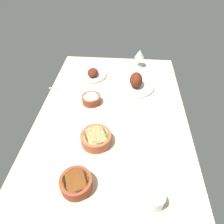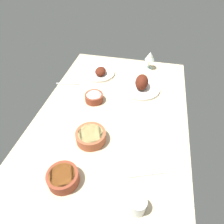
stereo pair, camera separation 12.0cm
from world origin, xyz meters
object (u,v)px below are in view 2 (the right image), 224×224
(wine_glass, at_px, (150,57))
(fork_loose, at_px, (146,174))
(bowl_pasta, at_px, (91,136))
(plate_far_side, at_px, (141,85))
(water_tumbler, at_px, (138,205))
(plate_near_viewer, at_px, (99,72))
(spoon_loose, at_px, (67,84))
(bowl_soup, at_px, (63,177))
(bowl_cream, at_px, (94,97))

(wine_glass, relative_size, fork_loose, 0.84)
(bowl_pasta, relative_size, fork_loose, 0.95)
(plate_far_side, relative_size, water_tumbler, 3.53)
(bowl_pasta, xyz_separation_m, fork_loose, (0.14, 0.31, -0.03))
(plate_near_viewer, height_order, spoon_loose, plate_near_viewer)
(bowl_soup, bearing_deg, wine_glass, 164.73)
(water_tumbler, bearing_deg, bowl_cream, -149.75)
(bowl_cream, height_order, spoon_loose, bowl_cream)
(plate_far_side, bearing_deg, bowl_soup, -18.83)
(plate_far_side, bearing_deg, water_tumbler, 5.51)
(bowl_soup, height_order, bowl_cream, bowl_soup)
(plate_near_viewer, relative_size, fork_loose, 1.49)
(water_tumbler, bearing_deg, plate_near_viewer, -156.08)
(plate_near_viewer, distance_m, fork_loose, 0.89)
(water_tumbler, height_order, fork_loose, water_tumbler)
(bowl_soup, xyz_separation_m, wine_glass, (-1.06, 0.29, 0.07))
(plate_near_viewer, bearing_deg, spoon_loose, -47.18)
(bowl_pasta, distance_m, spoon_loose, 0.55)
(fork_loose, bearing_deg, bowl_cream, -70.60)
(wine_glass, bearing_deg, bowl_cream, -32.82)
(fork_loose, bearing_deg, spoon_loose, -63.99)
(plate_far_side, bearing_deg, wine_glass, 174.44)
(plate_far_side, height_order, bowl_soup, plate_far_side)
(plate_far_side, height_order, spoon_loose, plate_far_side)
(wine_glass, xyz_separation_m, spoon_loose, (0.35, -0.55, -0.10))
(bowl_pasta, distance_m, water_tumbler, 0.42)
(bowl_cream, relative_size, wine_glass, 0.84)
(bowl_pasta, relative_size, wine_glass, 1.14)
(wine_glass, bearing_deg, bowl_soup, -15.27)
(plate_near_viewer, height_order, fork_loose, plate_near_viewer)
(plate_far_side, bearing_deg, bowl_pasta, -22.27)
(plate_far_side, distance_m, fork_loose, 0.66)
(plate_far_side, relative_size, wine_glass, 1.92)
(bowl_soup, height_order, wine_glass, wine_glass)
(plate_far_side, relative_size, fork_loose, 1.61)
(water_tumbler, height_order, spoon_loose, water_tumbler)
(wine_glass, bearing_deg, plate_near_viewer, -64.38)
(bowl_cream, xyz_separation_m, water_tumbler, (0.62, 0.36, 0.01))
(plate_near_viewer, bearing_deg, water_tumbler, 23.92)
(water_tumbler, relative_size, fork_loose, 0.46)
(bowl_soup, height_order, fork_loose, bowl_soup)
(water_tumbler, distance_m, spoon_loose, 0.97)
(bowl_soup, height_order, water_tumbler, water_tumbler)
(bowl_cream, bearing_deg, water_tumbler, 30.25)
(plate_near_viewer, relative_size, bowl_cream, 2.12)
(plate_far_side, height_order, bowl_pasta, plate_far_side)
(plate_far_side, bearing_deg, bowl_cream, -56.21)
(spoon_loose, bearing_deg, bowl_soup, 100.63)
(plate_far_side, xyz_separation_m, fork_loose, (0.65, 0.10, -0.03))
(plate_near_viewer, distance_m, bowl_pasta, 0.64)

